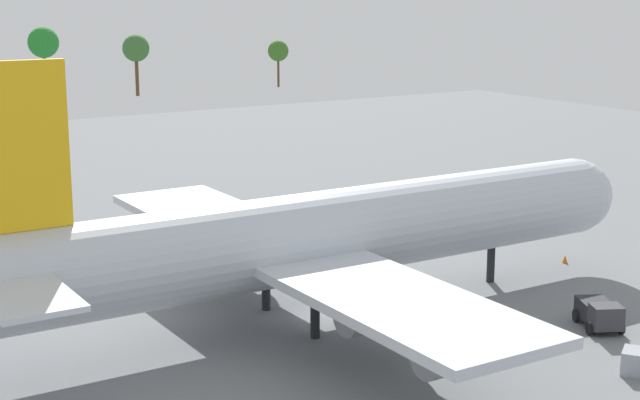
% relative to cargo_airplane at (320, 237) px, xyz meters
% --- Properties ---
extents(ground_plane, '(244.79, 244.79, 0.00)m').
position_rel_cargo_airplane_xyz_m(ground_plane, '(0.04, 0.00, -6.51)').
color(ground_plane, slate).
extents(cargo_airplane, '(61.20, 50.49, 20.89)m').
position_rel_cargo_airplane_xyz_m(cargo_airplane, '(0.00, 0.00, 0.00)').
color(cargo_airplane, silver).
rests_on(cargo_airplane, ground_plane).
extents(pushback_tractor, '(4.17, 5.18, 2.27)m').
position_rel_cargo_airplane_xyz_m(pushback_tractor, '(16.62, -13.37, -5.27)').
color(pushback_tractor, '#333338').
rests_on(pushback_tractor, ground_plane).
extents(safety_cone_nose, '(0.51, 0.51, 0.73)m').
position_rel_cargo_airplane_xyz_m(safety_cone_nose, '(27.58, 0.80, -6.14)').
color(safety_cone_nose, orange).
rests_on(safety_cone_nose, ground_plane).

